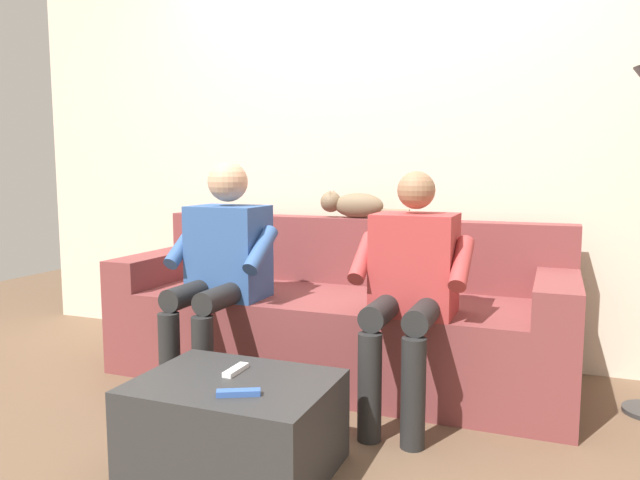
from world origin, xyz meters
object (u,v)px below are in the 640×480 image
(coffee_table, at_px, (235,425))
(remote_white, at_px, (236,370))
(person_left_seated, at_px, (411,278))
(remote_blue, at_px, (238,393))
(couch, at_px, (338,321))
(person_right_seated, at_px, (222,261))
(cat_on_backrest, at_px, (352,204))

(coffee_table, height_order, remote_white, remote_white)
(remote_white, bearing_deg, coffee_table, -154.66)
(person_left_seated, bearing_deg, coffee_table, 56.94)
(coffee_table, distance_m, remote_blue, 0.24)
(couch, bearing_deg, person_right_seated, 38.98)
(person_right_seated, bearing_deg, person_left_seated, -179.83)
(couch, height_order, remote_blue, couch)
(coffee_table, xyz_separation_m, person_right_seated, (0.48, -0.74, 0.48))
(remote_white, bearing_deg, person_right_seated, 34.22)
(cat_on_backrest, bearing_deg, coffee_table, 90.97)
(person_right_seated, distance_m, remote_white, 0.85)
(cat_on_backrest, xyz_separation_m, remote_white, (0.01, 1.34, -0.55))
(person_left_seated, distance_m, cat_on_backrest, 0.89)
(couch, xyz_separation_m, remote_white, (0.04, 1.05, 0.06))
(person_left_seated, bearing_deg, cat_on_backrest, -53.44)
(couch, relative_size, person_left_seated, 2.17)
(person_left_seated, xyz_separation_m, cat_on_backrest, (0.50, -0.68, 0.28))
(remote_blue, height_order, remote_white, remote_blue)
(person_left_seated, bearing_deg, couch, -38.77)
(couch, bearing_deg, remote_blue, 94.05)
(couch, height_order, person_right_seated, person_right_seated)
(remote_blue, distance_m, remote_white, 0.24)
(coffee_table, xyz_separation_m, remote_blue, (-0.09, 0.13, 0.18))
(person_left_seated, relative_size, cat_on_backrest, 2.09)
(person_right_seated, bearing_deg, cat_on_backrest, -123.75)
(couch, bearing_deg, coffee_table, 90.00)
(coffee_table, height_order, person_right_seated, person_right_seated)
(coffee_table, bearing_deg, person_right_seated, -56.83)
(person_left_seated, xyz_separation_m, remote_white, (0.52, 0.66, -0.27))
(remote_white, bearing_deg, remote_blue, -148.22)
(couch, distance_m, remote_white, 1.05)
(couch, distance_m, remote_blue, 1.25)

